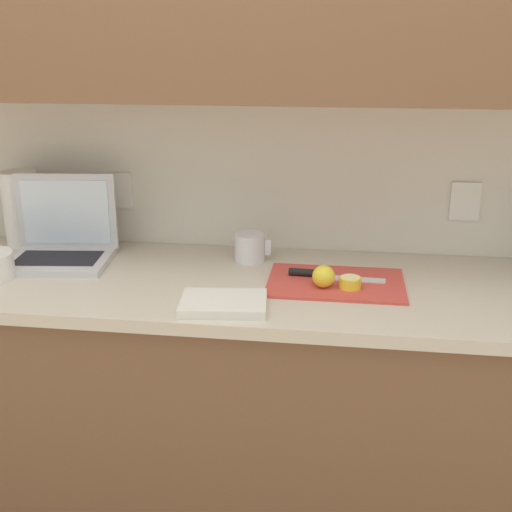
% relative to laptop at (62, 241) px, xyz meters
% --- Properties ---
extents(wall_back, '(5.20, 0.38, 2.60)m').
position_rel_laptop_xyz_m(wall_back, '(0.50, 0.14, 0.57)').
color(wall_back, silver).
rests_on(wall_back, ground_plane).
extents(counter_unit, '(2.59, 0.63, 0.93)m').
position_rel_laptop_xyz_m(counter_unit, '(0.48, -0.10, -0.52)').
color(counter_unit, brown).
rests_on(counter_unit, ground_plane).
extents(laptop, '(0.34, 0.28, 0.26)m').
position_rel_laptop_xyz_m(laptop, '(0.00, 0.00, 0.00)').
color(laptop, silver).
rests_on(laptop, counter_unit).
extents(cutting_board, '(0.38, 0.27, 0.01)m').
position_rel_laptop_xyz_m(cutting_board, '(0.85, -0.10, -0.06)').
color(cutting_board, '#D1473D').
rests_on(cutting_board, counter_unit).
extents(knife, '(0.28, 0.05, 0.02)m').
position_rel_laptop_xyz_m(knife, '(0.81, -0.07, -0.05)').
color(knife, silver).
rests_on(knife, cutting_board).
extents(lemon_half_cut, '(0.06, 0.06, 0.03)m').
position_rel_laptop_xyz_m(lemon_half_cut, '(0.89, -0.14, -0.04)').
color(lemon_half_cut, yellow).
rests_on(lemon_half_cut, cutting_board).
extents(lemon_whole_beside, '(0.06, 0.06, 0.06)m').
position_rel_laptop_xyz_m(lemon_whole_beside, '(0.82, -0.15, -0.02)').
color(lemon_whole_beside, yellow).
rests_on(lemon_whole_beside, cutting_board).
extents(measuring_cup, '(0.11, 0.09, 0.09)m').
position_rel_laptop_xyz_m(measuring_cup, '(0.58, 0.07, -0.02)').
color(measuring_cup, silver).
rests_on(measuring_cup, counter_unit).
extents(paper_towel_roll, '(0.12, 0.12, 0.25)m').
position_rel_laptop_xyz_m(paper_towel_roll, '(-0.19, 0.13, 0.06)').
color(paper_towel_roll, white).
rests_on(paper_towel_roll, counter_unit).
extents(dish_towel, '(0.24, 0.18, 0.02)m').
position_rel_laptop_xyz_m(dish_towel, '(0.57, -0.31, -0.05)').
color(dish_towel, silver).
rests_on(dish_towel, counter_unit).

